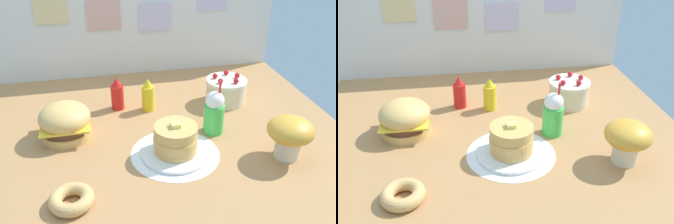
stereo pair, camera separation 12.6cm
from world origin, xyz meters
TOP-DOWN VIEW (x-y plane):
  - ground_plane at (0.00, 0.00)m, footprint 2.30×2.18m
  - back_wall at (-0.00, 1.08)m, footprint 2.30×0.04m
  - doily_mat at (0.05, -0.12)m, footprint 0.50×0.50m
  - burger at (-0.55, 0.19)m, footprint 0.30×0.30m
  - pancake_stack at (0.05, -0.12)m, footprint 0.39×0.39m
  - layer_cake at (0.54, 0.42)m, footprint 0.28×0.28m
  - ketchup_bottle at (-0.21, 0.48)m, footprint 0.09×0.09m
  - mustard_bottle at (-0.01, 0.42)m, footprint 0.09×0.09m
  - cream_soda_cup at (0.33, 0.06)m, footprint 0.12×0.12m
  - donut_pink_glaze at (-0.51, -0.41)m, footprint 0.21×0.21m
  - mushroom_stool at (0.64, -0.27)m, footprint 0.25×0.25m

SIDE VIEW (x-z plane):
  - ground_plane at x=0.00m, z-range -0.02..0.00m
  - doily_mat at x=0.05m, z-range 0.00..0.00m
  - donut_pink_glaze at x=-0.51m, z-range 0.00..0.07m
  - pancake_stack at x=0.05m, z-range -0.02..0.18m
  - layer_cake at x=0.54m, z-range -0.02..0.19m
  - burger at x=-0.55m, z-range -0.01..0.21m
  - ketchup_bottle at x=-0.21m, z-range -0.01..0.22m
  - mustard_bottle at x=-0.01m, z-range -0.01..0.22m
  - cream_soda_cup at x=0.33m, z-range -0.04..0.30m
  - mushroom_stool at x=0.64m, z-range 0.03..0.27m
  - back_wall at x=0.00m, z-range 0.01..0.81m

